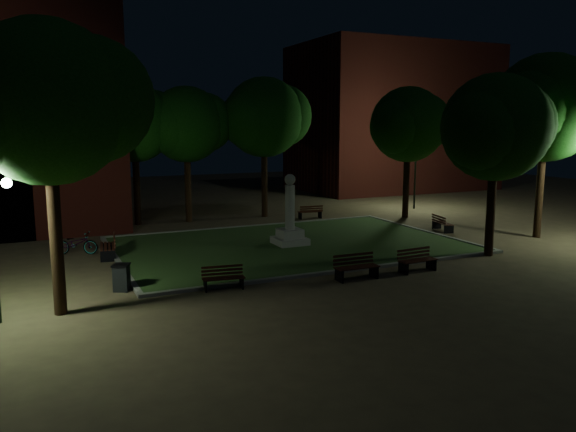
% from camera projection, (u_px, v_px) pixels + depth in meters
% --- Properties ---
extents(ground, '(80.00, 80.00, 0.00)m').
position_uv_depth(ground, '(310.00, 255.00, 23.79)').
color(ground, brown).
extents(lawn, '(15.00, 10.00, 0.08)m').
position_uv_depth(lawn, '(290.00, 245.00, 25.58)').
color(lawn, '#2F4F20').
rests_on(lawn, ground).
extents(lawn_kerb, '(15.40, 10.40, 0.12)m').
position_uv_depth(lawn_kerb, '(290.00, 244.00, 25.57)').
color(lawn_kerb, slate).
rests_on(lawn_kerb, ground).
extents(monument, '(1.40, 1.40, 3.20)m').
position_uv_depth(monument, '(290.00, 225.00, 25.43)').
color(monument, gray).
rests_on(monument, lawn).
extents(building_far, '(16.00, 10.00, 12.00)m').
position_uv_depth(building_far, '(392.00, 118.00, 48.19)').
color(building_far, '#561A13').
rests_on(building_far, ground).
extents(tree_west, '(5.61, 4.58, 8.33)m').
position_uv_depth(tree_west, '(51.00, 103.00, 15.41)').
color(tree_west, black).
rests_on(tree_west, ground).
extents(tree_north_wl, '(5.18, 4.23, 7.67)m').
position_uv_depth(tree_north_wl, '(136.00, 123.00, 30.18)').
color(tree_north_wl, black).
rests_on(tree_north_wl, ground).
extents(tree_north_er, '(5.74, 4.68, 8.23)m').
position_uv_depth(tree_north_er, '(266.00, 117.00, 32.86)').
color(tree_north_er, black).
rests_on(tree_north_er, ground).
extents(tree_ne, '(5.38, 4.39, 7.67)m').
position_uv_depth(tree_ne, '(410.00, 125.00, 32.66)').
color(tree_ne, black).
rests_on(tree_ne, ground).
extents(tree_east, '(6.27, 5.12, 8.80)m').
position_uv_depth(tree_east, '(548.00, 108.00, 26.51)').
color(tree_east, black).
rests_on(tree_east, ground).
extents(tree_se, '(5.39, 4.40, 7.54)m').
position_uv_depth(tree_se, '(498.00, 127.00, 22.86)').
color(tree_se, black).
rests_on(tree_se, ground).
extents(tree_nw, '(6.25, 5.10, 8.86)m').
position_uv_depth(tree_nw, '(24.00, 107.00, 27.67)').
color(tree_nw, black).
rests_on(tree_nw, ground).
extents(tree_far_north, '(5.17, 4.22, 7.59)m').
position_uv_depth(tree_far_north, '(188.00, 125.00, 31.15)').
color(tree_far_north, black).
rests_on(tree_far_north, ground).
extents(lamppost_ne, '(1.18, 0.28, 4.38)m').
position_uv_depth(lamppost_ne, '(416.00, 162.00, 36.45)').
color(lamppost_ne, black).
rests_on(lamppost_ne, ground).
extents(bench_near_left, '(1.63, 0.61, 0.89)m').
position_uv_depth(bench_near_left, '(356.00, 268.00, 19.97)').
color(bench_near_left, black).
rests_on(bench_near_left, ground).
extents(bench_near_right, '(1.57, 0.63, 0.85)m').
position_uv_depth(bench_near_right, '(417.00, 261.00, 21.06)').
color(bench_near_right, black).
rests_on(bench_near_right, ground).
extents(bench_west_near, '(1.46, 0.68, 0.77)m').
position_uv_depth(bench_west_near, '(223.00, 278.00, 18.77)').
color(bench_west_near, black).
rests_on(bench_west_near, ground).
extents(bench_left_side, '(0.80, 1.79, 0.95)m').
position_uv_depth(bench_left_side, '(109.00, 247.00, 23.22)').
color(bench_left_side, black).
rests_on(bench_left_side, ground).
extents(bench_right_side, '(0.82, 1.58, 0.82)m').
position_uv_depth(bench_right_side, '(442.00, 224.00, 29.06)').
color(bench_right_side, black).
rests_on(bench_right_side, ground).
extents(bench_far_side, '(1.47, 0.66, 0.78)m').
position_uv_depth(bench_far_side, '(310.00, 212.00, 32.97)').
color(bench_far_side, black).
rests_on(bench_far_side, ground).
extents(trash_bin, '(0.70, 0.70, 0.90)m').
position_uv_depth(trash_bin, '(122.00, 277.00, 18.56)').
color(trash_bin, black).
rests_on(trash_bin, ground).
extents(bicycle, '(1.91, 1.31, 0.95)m').
position_uv_depth(bicycle, '(76.00, 243.00, 23.79)').
color(bicycle, black).
rests_on(bicycle, ground).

